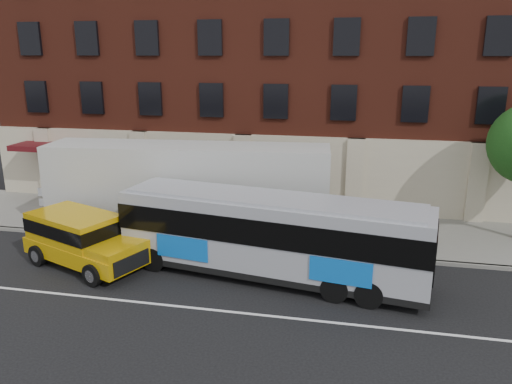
% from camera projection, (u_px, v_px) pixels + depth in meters
% --- Properties ---
extents(ground, '(120.00, 120.00, 0.00)m').
position_uv_depth(ground, '(164.00, 313.00, 16.62)').
color(ground, black).
rests_on(ground, ground).
extents(sidewalk, '(60.00, 6.00, 0.15)m').
position_uv_depth(sidewalk, '(231.00, 223.00, 25.08)').
color(sidewalk, gray).
rests_on(sidewalk, ground).
extents(kerb, '(60.00, 0.25, 0.15)m').
position_uv_depth(kerb, '(214.00, 245.00, 22.25)').
color(kerb, gray).
rests_on(kerb, ground).
extents(lane_line, '(60.00, 0.12, 0.01)m').
position_uv_depth(lane_line, '(170.00, 305.00, 17.09)').
color(lane_line, silver).
rests_on(lane_line, ground).
extents(building, '(30.00, 12.10, 15.00)m').
position_uv_depth(building, '(261.00, 66.00, 30.51)').
color(building, '#5C2215').
rests_on(building, sidewalk).
extents(sign_pole, '(0.30, 0.20, 2.50)m').
position_uv_depth(sign_pole, '(44.00, 204.00, 23.67)').
color(sign_pole, slate).
rests_on(sign_pole, ground).
extents(city_bus, '(12.11, 4.36, 3.25)m').
position_uv_depth(city_bus, '(271.00, 233.00, 18.80)').
color(city_bus, '#9D9FA7').
rests_on(city_bus, ground).
extents(yellow_suv, '(5.69, 3.97, 2.13)m').
position_uv_depth(yellow_suv, '(81.00, 236.00, 20.10)').
color(yellow_suv, '#CF9B08').
rests_on(yellow_suv, ground).
extents(shipping_container, '(13.20, 3.73, 4.34)m').
position_uv_depth(shipping_container, '(188.00, 191.00, 23.21)').
color(shipping_container, black).
rests_on(shipping_container, ground).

